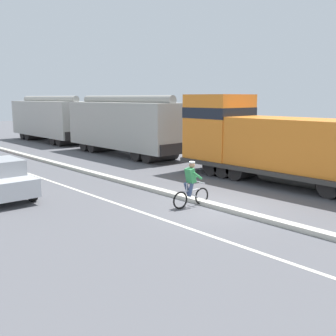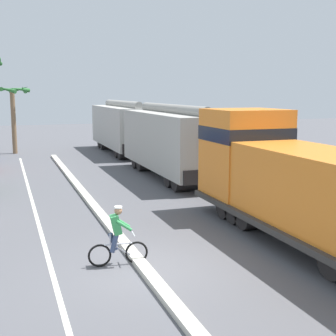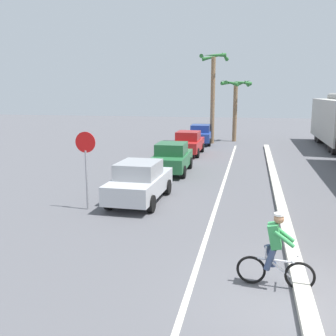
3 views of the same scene
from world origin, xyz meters
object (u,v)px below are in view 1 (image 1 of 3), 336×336
hopper_car_lead (125,126)px  cyclist (191,186)px  locomotive (276,145)px  hopper_car_middle (50,119)px

hopper_car_lead → cyclist: (-6.12, -12.50, -1.26)m
locomotive → hopper_car_lead: locomotive is taller
hopper_car_lead → locomotive: bearing=-90.0°
hopper_car_lead → cyclist: hopper_car_lead is taller
hopper_car_middle → locomotive: bearing=-90.0°
hopper_car_lead → cyclist: 13.97m
hopper_car_middle → cyclist: bearing=-104.2°
hopper_car_lead → hopper_car_middle: (0.00, 11.60, 0.00)m
hopper_car_middle → cyclist: 24.90m
cyclist → hopper_car_lead: bearing=63.9°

